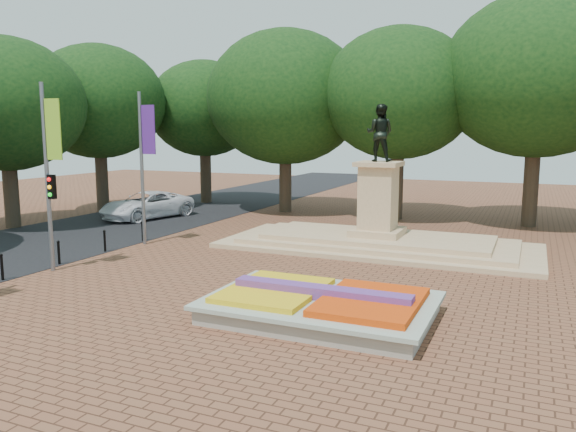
# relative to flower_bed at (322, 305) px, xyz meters

# --- Properties ---
(ground) EXTENTS (90.00, 90.00, 0.00)m
(ground) POSITION_rel_flower_bed_xyz_m (-1.03, 2.00, -0.38)
(ground) COLOR brown
(ground) RESTS_ON ground
(asphalt_street) EXTENTS (9.00, 90.00, 0.02)m
(asphalt_street) POSITION_rel_flower_bed_xyz_m (-16.03, 7.00, -0.37)
(asphalt_street) COLOR black
(asphalt_street) RESTS_ON ground
(flower_bed) EXTENTS (6.30, 4.30, 0.91)m
(flower_bed) POSITION_rel_flower_bed_xyz_m (0.00, 0.00, 0.00)
(flower_bed) COLOR gray
(flower_bed) RESTS_ON ground
(monument) EXTENTS (14.00, 6.00, 6.40)m
(monument) POSITION_rel_flower_bed_xyz_m (-1.03, 10.00, 0.50)
(monument) COLOR tan
(monument) RESTS_ON ground
(tree_row_back) EXTENTS (44.80, 8.80, 10.43)m
(tree_row_back) POSITION_rel_flower_bed_xyz_m (1.31, 20.00, 6.29)
(tree_row_back) COLOR #35291D
(tree_row_back) RESTS_ON ground
(banner_poles) EXTENTS (0.88, 11.17, 7.00)m
(banner_poles) POSITION_rel_flower_bed_xyz_m (-11.10, 0.69, 3.50)
(banner_poles) COLOR slate
(banner_poles) RESTS_ON ground
(bollard_row) EXTENTS (0.12, 13.12, 0.98)m
(bollard_row) POSITION_rel_flower_bed_xyz_m (-11.73, 0.50, 0.15)
(bollard_row) COLOR black
(bollard_row) RESTS_ON ground
(van) EXTENTS (4.02, 6.28, 1.61)m
(van) POSITION_rel_flower_bed_xyz_m (-16.05, 12.93, 0.43)
(van) COLOR silver
(van) RESTS_ON ground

